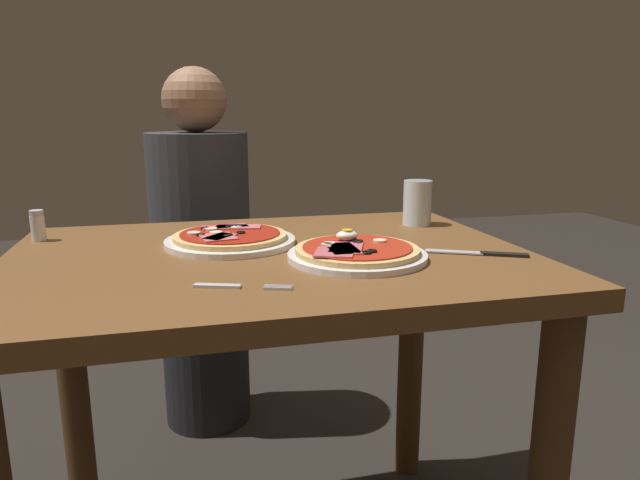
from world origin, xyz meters
TOP-DOWN VIEW (x-y plane):
  - dining_table at (0.00, 0.00)m, footprint 1.02×0.74m
  - pizza_foreground at (0.15, -0.09)m, footprint 0.26×0.26m
  - pizza_across_left at (-0.07, 0.09)m, footprint 0.27×0.27m
  - water_glass_near at (0.40, 0.19)m, footprint 0.07×0.07m
  - fork at (-0.09, -0.22)m, footprint 0.15×0.07m
  - knife at (0.40, -0.12)m, footprint 0.18×0.10m
  - salt_shaker at (-0.47, 0.22)m, footprint 0.03×0.03m
  - diner_person at (-0.11, 0.76)m, footprint 0.32×0.32m

SIDE VIEW (x-z plane):
  - diner_person at x=-0.11m, z-range -0.03..1.15m
  - dining_table at x=0.00m, z-range 0.24..1.01m
  - fork at x=-0.09m, z-range 0.77..0.78m
  - knife at x=0.40m, z-range 0.77..0.78m
  - pizza_across_left at x=-0.07m, z-range 0.77..0.80m
  - pizza_foreground at x=0.15m, z-range 0.76..0.81m
  - salt_shaker at x=-0.47m, z-range 0.77..0.84m
  - water_glass_near at x=0.40m, z-range 0.76..0.87m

